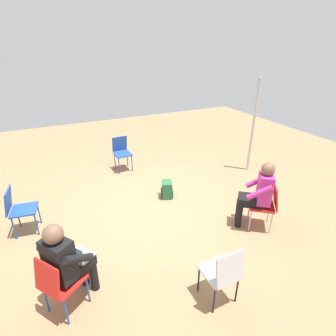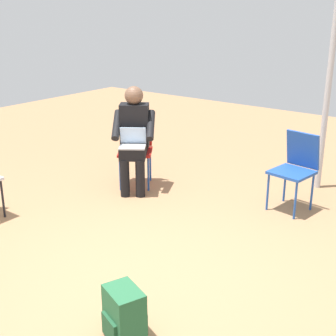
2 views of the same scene
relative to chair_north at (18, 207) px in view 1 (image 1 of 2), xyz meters
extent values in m
plane|color=#99704C|center=(-0.36, -2.20, -0.50)|extent=(14.00, 14.00, 0.00)
cube|color=#1E4799|center=(-0.01, -0.07, -0.06)|extent=(0.45, 0.45, 0.03)
cylinder|color=#1E4799|center=(0.13, -0.27, -0.29)|extent=(0.02, 0.02, 0.42)
cylinder|color=#1E4799|center=(-0.20, -0.22, -0.29)|extent=(0.02, 0.02, 0.42)
cylinder|color=#1E4799|center=(0.18, 0.07, -0.29)|extent=(0.02, 0.02, 0.42)
cylinder|color=#1E4799|center=(-0.15, 0.12, -0.29)|extent=(0.02, 0.02, 0.42)
cube|color=#1E4799|center=(0.02, 0.12, 0.15)|extent=(0.39, 0.15, 0.40)
cube|color=red|center=(-1.63, -3.76, -0.06)|extent=(0.56, 0.56, 0.03)
cylinder|color=#B7B7BC|center=(-1.66, -3.52, -0.29)|extent=(0.02, 0.02, 0.42)
cylinder|color=#B7B7BC|center=(-1.39, -3.73, -0.29)|extent=(0.02, 0.02, 0.42)
cylinder|color=#B7B7BC|center=(-1.87, -3.79, -0.29)|extent=(0.02, 0.02, 0.42)
cylinder|color=#B7B7BC|center=(-1.60, -4.00, -0.29)|extent=(0.02, 0.02, 0.42)
cube|color=red|center=(-1.75, -3.91, 0.15)|extent=(0.36, 0.31, 0.40)
cube|color=red|center=(-1.84, -0.52, -0.06)|extent=(0.56, 0.56, 0.03)
cylinder|color=#1E4799|center=(-1.60, -0.56, -0.29)|extent=(0.02, 0.02, 0.42)
cylinder|color=#1E4799|center=(-1.88, -0.76, -0.29)|extent=(0.02, 0.02, 0.42)
cylinder|color=#1E4799|center=(-1.80, -0.29, -0.29)|extent=(0.02, 0.02, 0.42)
cylinder|color=#1E4799|center=(-2.07, -0.48, -0.29)|extent=(0.02, 0.02, 0.42)
cube|color=red|center=(-1.95, -0.37, 0.15)|extent=(0.36, 0.30, 0.40)
cube|color=#1E4799|center=(1.64, -2.27, -0.06)|extent=(0.42, 0.42, 0.03)
cylinder|color=#1E4799|center=(1.47, -2.45, -0.29)|extent=(0.02, 0.02, 0.42)
cylinder|color=#1E4799|center=(1.46, -2.11, -0.29)|extent=(0.02, 0.02, 0.42)
cylinder|color=#1E4799|center=(1.81, -2.43, -0.29)|extent=(0.02, 0.02, 0.42)
cylinder|color=#1E4799|center=(1.80, -2.10, -0.29)|extent=(0.02, 0.02, 0.42)
cube|color=#1E4799|center=(1.83, -2.26, 0.15)|extent=(0.11, 0.38, 0.40)
cube|color=#B7B7BC|center=(-2.50, -2.25, -0.06)|extent=(0.40, 0.40, 0.03)
cylinder|color=black|center=(-2.33, -2.07, -0.29)|extent=(0.02, 0.02, 0.42)
cylinder|color=black|center=(-2.33, -2.41, -0.29)|extent=(0.02, 0.02, 0.42)
cylinder|color=black|center=(-2.67, -2.08, -0.29)|extent=(0.02, 0.02, 0.42)
cylinder|color=black|center=(-2.67, -2.42, -0.29)|extent=(0.02, 0.02, 0.42)
cube|color=#B7B7BC|center=(-2.69, -2.25, 0.15)|extent=(0.10, 0.38, 0.40)
cylinder|color=black|center=(-1.56, -0.76, -0.27)|extent=(0.11, 0.11, 0.45)
cylinder|color=black|center=(-1.71, -0.87, -0.27)|extent=(0.11, 0.11, 0.45)
cube|color=black|center=(-1.73, -0.68, 0.01)|extent=(0.49, 0.52, 0.14)
cube|color=black|center=(-1.84, -0.52, 0.27)|extent=(0.40, 0.38, 0.52)
sphere|color=brown|center=(-1.84, -0.52, 0.63)|extent=(0.22, 0.22, 0.22)
cylinder|color=black|center=(-1.62, -0.49, 0.30)|extent=(0.30, 0.38, 0.31)
cylinder|color=black|center=(-1.94, -0.72, 0.30)|extent=(0.30, 0.38, 0.31)
cube|color=#9EA0A5|center=(-1.67, -0.77, 0.09)|extent=(0.37, 0.35, 0.02)
cube|color=#B2D1F2|center=(-1.73, -0.68, 0.20)|extent=(0.27, 0.21, 0.20)
cylinder|color=black|center=(-1.48, -3.42, -0.27)|extent=(0.11, 0.11, 0.45)
cylinder|color=black|center=(-1.34, -3.54, -0.27)|extent=(0.11, 0.11, 0.45)
cube|color=black|center=(-1.51, -3.61, 0.01)|extent=(0.50, 0.52, 0.14)
cube|color=#B22D84|center=(-1.63, -3.76, 0.27)|extent=(0.40, 0.38, 0.52)
sphere|color=brown|center=(-1.63, -3.76, 0.63)|extent=(0.22, 0.22, 0.22)
cylinder|color=#B22D84|center=(-1.72, -3.56, 0.30)|extent=(0.32, 0.37, 0.31)
cylinder|color=#B22D84|center=(-1.41, -3.81, 0.30)|extent=(0.32, 0.37, 0.31)
cube|color=#235B38|center=(-0.04, -2.71, -0.32)|extent=(0.33, 0.29, 0.36)
cube|color=#1C492C|center=(-0.04, -2.71, -0.40)|extent=(0.27, 0.30, 0.16)
cylinder|color=#B2B2B7|center=(0.28, -5.16, 0.64)|extent=(0.07, 0.07, 2.27)
camera|label=1|loc=(-4.35, -0.67, 2.46)|focal=28.00mm
camera|label=2|loc=(1.79, -4.63, 1.62)|focal=50.00mm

